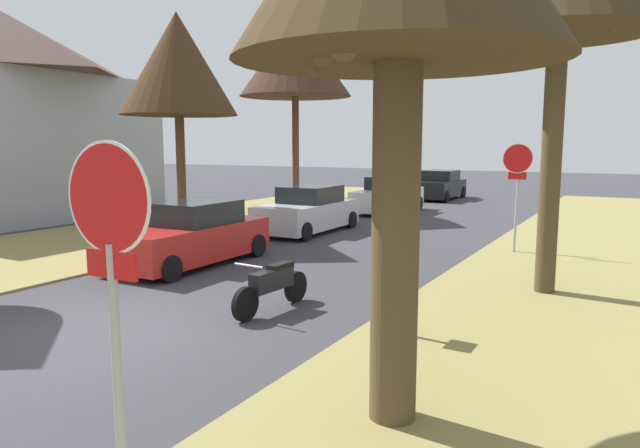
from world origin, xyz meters
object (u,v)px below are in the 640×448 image
Objects in this scene: stop_sign_near at (111,258)px; parked_sedan_red at (191,236)px; parked_sedan_black at (440,186)px; street_tree_left_mid_b at (295,57)px; stop_sign_far at (517,174)px; street_tree_left_mid_a at (178,65)px; parked_motorcycle at (272,285)px; curbside_mailbox at (396,270)px; parked_sedan_white at (388,196)px; parked_sedan_silver at (308,211)px.

parked_sedan_red is (-6.51, 8.04, -1.48)m from stop_sign_near.
parked_sedan_red is 19.86m from parked_sedan_black.
stop_sign_far is at bearing -25.60° from street_tree_left_mid_b.
parked_sedan_red is at bearing -140.96° from stop_sign_far.
stop_sign_far is 0.36× the size of street_tree_left_mid_b.
street_tree_left_mid_a is 9.98m from parked_motorcycle.
street_tree_left_mid_b is at bearing 127.13° from curbside_mailbox.
street_tree_left_mid_b is 1.86× the size of parked_sedan_red.
stop_sign_near is 1.00× the size of stop_sign_far.
parked_sedan_black is at bearing 105.95° from curbside_mailbox.
stop_sign_far reaches higher than parked_sedan_black.
street_tree_left_mid_a reaches higher than stop_sign_far.
parked_sedan_red is at bearing 149.40° from parked_motorcycle.
street_tree_left_mid_a is at bearing 149.92° from curbside_mailbox.
parked_sedan_white is at bearing 105.00° from parked_motorcycle.
parked_sedan_red is (2.87, -2.83, -4.67)m from street_tree_left_mid_a.
curbside_mailbox is (-0.01, 5.43, -1.14)m from stop_sign_near.
parked_sedan_white is at bearing 88.67° from parked_sedan_silver.
parked_sedan_red reaches higher than curbside_mailbox.
street_tree_left_mid_b is (-10.04, 4.81, 4.41)m from stop_sign_far.
curbside_mailbox is at bearing -21.83° from parked_sedan_red.
street_tree_left_mid_a is (-9.65, -2.67, 3.21)m from stop_sign_far.
parked_motorcycle is (-2.71, -7.90, -1.71)m from stop_sign_far.
parked_sedan_silver is at bearing 115.34° from stop_sign_near.
parked_sedan_red is at bearing 158.17° from curbside_mailbox.
parked_sedan_silver is (2.72, 3.21, -4.67)m from street_tree_left_mid_a.
street_tree_left_mid_a is at bearing -130.20° from parked_sedan_silver.
stop_sign_far is 1.45× the size of parked_motorcycle.
street_tree_left_mid_b is 4.00× the size of parked_motorcycle.
street_tree_left_mid_b reaches higher than parked_sedan_black.
parked_sedan_black is at bearing 80.14° from street_tree_left_mid_a.
parked_sedan_black is at bearing 114.96° from stop_sign_far.
parked_sedan_silver is at bearing 91.48° from parked_sedan_red.
street_tree_left_mid_b reaches higher than stop_sign_near.
parked_sedan_silver is at bearing 127.61° from curbside_mailbox.
parked_motorcycle is 2.52m from curbside_mailbox.
curbside_mailbox is (6.50, -2.61, 0.33)m from parked_sedan_red.
parked_sedan_black is (0.09, 19.86, 0.00)m from parked_sedan_red.
parked_motorcycle is at bearing -63.45° from parked_sedan_silver.
curbside_mailbox is (-0.27, -8.10, -1.13)m from stop_sign_far.
stop_sign_near is at bearing -64.66° from parked_sedan_silver.
curbside_mailbox is (9.38, -5.43, -4.34)m from street_tree_left_mid_a.
parked_sedan_silver is 13.82m from parked_sedan_black.
street_tree_left_mid_a is 0.84× the size of street_tree_left_mid_b.
street_tree_left_mid_a is 1.57× the size of parked_sedan_red.
stop_sign_near is 0.67× the size of parked_sedan_red.
stop_sign_far is 0.67× the size of parked_sedan_white.
street_tree_left_mid_b is at bearing 93.03° from street_tree_left_mid_a.
parked_motorcycle is at bearing -79.87° from parked_sedan_black.
street_tree_left_mid_a reaches higher than parked_sedan_silver.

